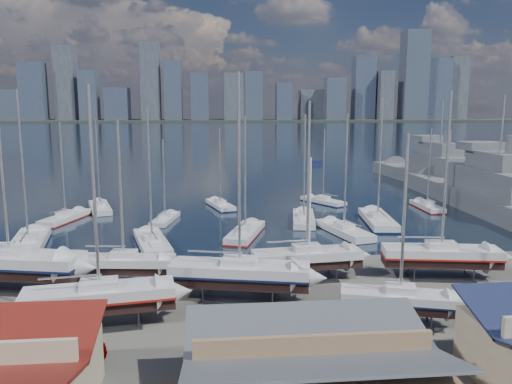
{
  "coord_description": "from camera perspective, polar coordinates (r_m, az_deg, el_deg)",
  "views": [
    {
      "loc": [
        -4.92,
        -48.25,
        14.87
      ],
      "look_at": [
        0.37,
        8.0,
        5.44
      ],
      "focal_mm": 35.0,
      "sensor_mm": 36.0,
      "label": 1
    }
  ],
  "objects": [
    {
      "name": "water",
      "position": [
        348.61,
        -4.59,
        6.97
      ],
      "size": [
        1400.0,
        600.0,
        0.4
      ],
      "primitive_type": "cube",
      "color": "#1B253E",
      "rests_on": "ground"
    },
    {
      "name": "car_d",
      "position": [
        33.26,
        11.07,
        -15.87
      ],
      "size": [
        2.77,
        5.29,
        1.46
      ],
      "primitive_type": "imported",
      "rotation": [
        0.0,
        0.0,
        0.15
      ],
      "color": "gray",
      "rests_on": "ground"
    },
    {
      "name": "skyline",
      "position": [
        602.51,
        -5.77,
        11.73
      ],
      "size": [
        639.14,
        43.8,
        107.69
      ],
      "color": "#475166",
      "rests_on": "far_shore"
    },
    {
      "name": "sailboat_cradle_5",
      "position": [
        36.4,
        16.13,
        -11.74
      ],
      "size": [
        8.41,
        4.46,
        13.31
      ],
      "rotation": [
        0.0,
        0.0,
        -0.29
      ],
      "color": "#2D2D33",
      "rests_on": "ground"
    },
    {
      "name": "car_b",
      "position": [
        32.43,
        2.8,
        -16.38
      ],
      "size": [
        4.66,
        2.33,
        1.47
      ],
      "primitive_type": "imported",
      "rotation": [
        0.0,
        0.0,
        1.75
      ],
      "color": "gray",
      "rests_on": "ground"
    },
    {
      "name": "sailboat_cradle_4",
      "position": [
        44.12,
        5.84,
        -7.47
      ],
      "size": [
        9.72,
        3.63,
        15.54
      ],
      "rotation": [
        0.0,
        0.0,
        0.1
      ],
      "color": "#2D2D33",
      "rests_on": "ground"
    },
    {
      "name": "flagpole",
      "position": [
        40.49,
        6.29,
        -2.77
      ],
      "size": [
        0.98,
        0.12,
        11.07
      ],
      "color": "white",
      "rests_on": "ground"
    },
    {
      "name": "sailboat_moored_0",
      "position": [
        59.19,
        -24.54,
        -5.64
      ],
      "size": [
        5.4,
        12.24,
        17.69
      ],
      "rotation": [
        0.0,
        0.0,
        1.75
      ],
      "color": "black",
      "rests_on": "water"
    },
    {
      "name": "car_a",
      "position": [
        31.41,
        -20.02,
        -17.88
      ],
      "size": [
        3.24,
        4.65,
        1.47
      ],
      "primitive_type": "imported",
      "rotation": [
        0.0,
        0.0,
        -0.39
      ],
      "color": "gray",
      "rests_on": "ground"
    },
    {
      "name": "sailboat_cradle_3",
      "position": [
        39.56,
        -1.87,
        -9.29
      ],
      "size": [
        11.36,
        5.42,
        17.58
      ],
      "rotation": [
        0.0,
        0.0,
        -0.22
      ],
      "color": "#2D2D33",
      "rests_on": "ground"
    },
    {
      "name": "ground",
      "position": [
        41.34,
        1.87,
        -11.62
      ],
      "size": [
        1400.0,
        1400.0,
        0.0
      ],
      "primitive_type": "plane",
      "color": "#605E59",
      "rests_on": "ground"
    },
    {
      "name": "sailboat_moored_6",
      "position": [
        59.0,
        -1.22,
        -4.82
      ],
      "size": [
        5.65,
        10.25,
        14.77
      ],
      "rotation": [
        0.0,
        0.0,
        1.26
      ],
      "color": "black",
      "rests_on": "water"
    },
    {
      "name": "car_c",
      "position": [
        31.24,
        12.56,
        -17.81
      ],
      "size": [
        2.3,
        4.86,
        1.34
      ],
      "primitive_type": "imported",
      "rotation": [
        0.0,
        0.0,
        -0.02
      ],
      "color": "gray",
      "rests_on": "ground"
    },
    {
      "name": "sailboat_moored_10",
      "position": [
        67.22,
        13.73,
        -3.31
      ],
      "size": [
        4.6,
        11.75,
        17.1
      ],
      "rotation": [
        0.0,
        0.0,
        1.45
      ],
      "color": "black",
      "rests_on": "water"
    },
    {
      "name": "shed_grey",
      "position": [
        26.1,
        6.59,
        -19.76
      ],
      "size": [
        12.6,
        8.4,
        4.17
      ],
      "color": "#8C6B4C",
      "rests_on": "ground"
    },
    {
      "name": "sailboat_moored_1",
      "position": [
        71.78,
        -20.92,
        -2.87
      ],
      "size": [
        5.2,
        9.59,
        13.8
      ],
      "rotation": [
        0.0,
        0.0,
        1.27
      ],
      "color": "black",
      "rests_on": "water"
    },
    {
      "name": "sailboat_moored_8",
      "position": [
        79.96,
        7.67,
        -1.11
      ],
      "size": [
        6.32,
        8.26,
        12.38
      ],
      "rotation": [
        0.0,
        0.0,
        2.12
      ],
      "color": "black",
      "rests_on": "water"
    },
    {
      "name": "sailboat_cradle_2",
      "position": [
        44.05,
        -14.86,
        -7.88
      ],
      "size": [
        8.71,
        3.43,
        14.0
      ],
      "rotation": [
        0.0,
        0.0,
        -0.13
      ],
      "color": "#2D2D33",
      "rests_on": "ground"
    },
    {
      "name": "naval_ship_west",
      "position": [
        102.96,
        20.1,
        1.52
      ],
      "size": [
        10.86,
        46.74,
        18.17
      ],
      "rotation": [
        0.0,
        0.0,
        1.65
      ],
      "color": "slate",
      "rests_on": "water"
    },
    {
      "name": "sailboat_moored_3",
      "position": [
        55.74,
        -11.79,
        -5.88
      ],
      "size": [
        5.42,
        10.88,
        15.67
      ],
      "rotation": [
        0.0,
        0.0,
        1.82
      ],
      "color": "black",
      "rests_on": "water"
    },
    {
      "name": "sailboat_cradle_6",
      "position": [
        47.33,
        20.39,
        -6.8
      ],
      "size": [
        10.5,
        4.5,
        16.4
      ],
      "rotation": [
        0.0,
        0.0,
        -0.17
      ],
      "color": "#2D2D33",
      "rests_on": "ground"
    },
    {
      "name": "sailboat_moored_7",
      "position": [
        66.46,
        5.47,
        -3.22
      ],
      "size": [
        4.36,
        10.17,
        14.88
      ],
      "rotation": [
        0.0,
        0.0,
        1.4
      ],
      "color": "black",
      "rests_on": "water"
    },
    {
      "name": "naval_ship_east",
      "position": [
        79.85,
        25.73,
        -0.99
      ],
      "size": [
        9.83,
        51.93,
        18.65
      ],
      "rotation": [
        0.0,
        0.0,
        1.54
      ],
      "color": "slate",
      "rests_on": "water"
    },
    {
      "name": "sailboat_cradle_1",
      "position": [
        36.59,
        -17.43,
        -11.42
      ],
      "size": [
        10.53,
        4.37,
        16.47
      ],
      "rotation": [
        0.0,
        0.0,
        0.15
      ],
      "color": "#2D2D33",
      "rests_on": "ground"
    },
    {
      "name": "sailboat_cradle_0",
      "position": [
        46.33,
        -26.31,
        -7.35
      ],
      "size": [
        12.61,
        5.95,
        19.39
      ],
      "rotation": [
        0.0,
        0.0,
        -0.22
      ],
      "color": "#2D2D33",
      "rests_on": "ground"
    },
    {
      "name": "sailboat_moored_11",
      "position": [
        79.19,
        18.96,
        -1.65
      ],
      "size": [
        2.58,
        8.52,
        12.65
      ],
      "rotation": [
        0.0,
        0.0,
        1.55
      ],
      "color": "black",
      "rests_on": "water"
    },
    {
      "name": "sailboat_moored_4",
      "position": [
        67.45,
        -10.34,
        -3.13
      ],
      "size": [
        3.6,
        7.88,
        11.49
      ],
      "rotation": [
        0.0,
        0.0,
        1.37
      ],
      "color": "black",
      "rests_on": "water"
    },
    {
      "name": "far_shore",
      "position": [
        608.43,
        -4.96,
        8.14
      ],
      "size": [
        1400.0,
        80.0,
        2.2
      ],
      "primitive_type": "cube",
      "color": "#2D332D",
      "rests_on": "ground"
    },
    {
      "name": "sailboat_moored_2",
      "position": [
        77.1,
        -17.39,
        -1.84
      ],
      "size": [
        5.16,
        9.65,
        14.04
      ],
      "rotation": [
        0.0,
        0.0,
        1.86
      ],
      "color": "black",
      "rests_on": "water"
    },
    {
      "name": "sailboat_moored_5",
      "position": [
        76.15,
        -4.1,
        -1.58
      ],
      "size": [
        4.59,
        8.76,
        12.61
      ],
      "rotation": [
        0.0,
        0.0,
        1.85
      ],
      "color": "black",
      "rests_on": "water"
    },
    {
      "name": "sailboat_moored_9",
      "position": [
        60.94,
        10.03,
        -4.49
      ],
      "size": [
        5.14,
        10.33,
        15.02
      ],
      "rotation": [
        0.0,
        0.0,
        1.82
      ],
      "color": "black",
      "rests_on": "water"
    }
  ]
}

